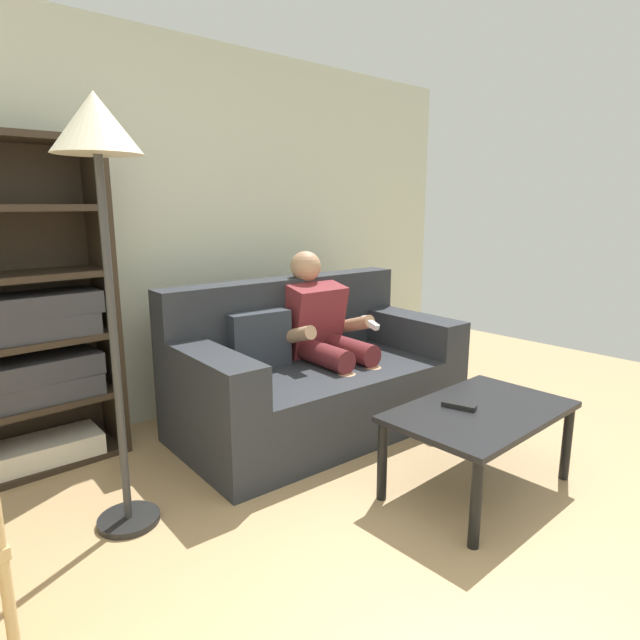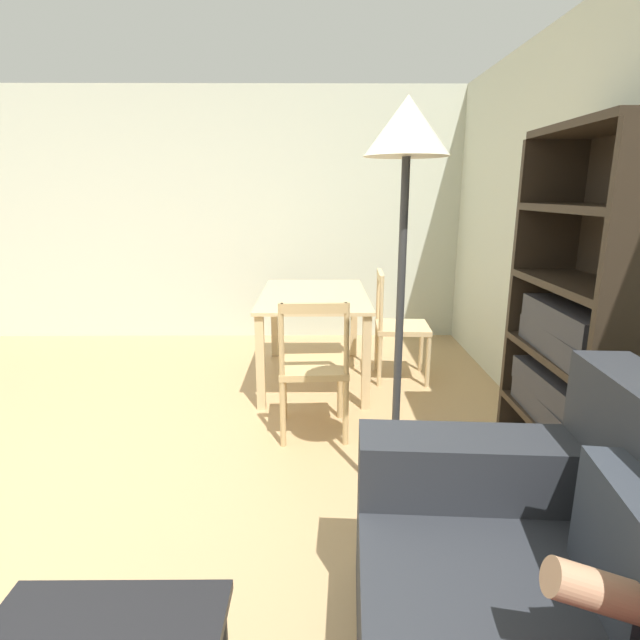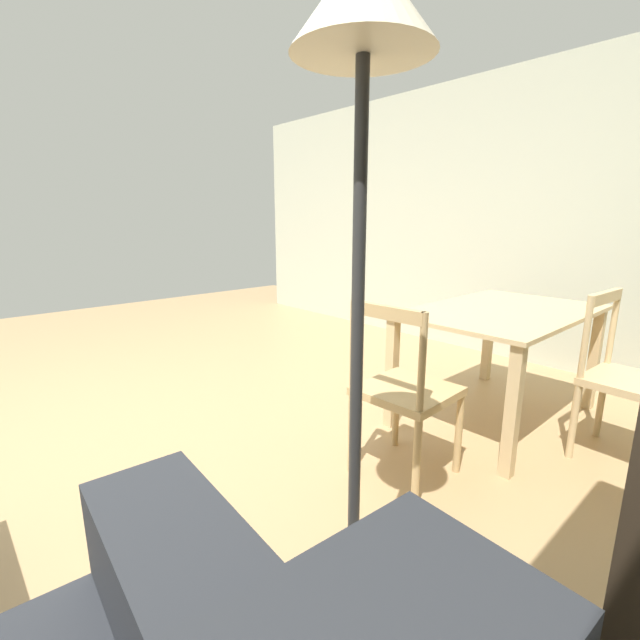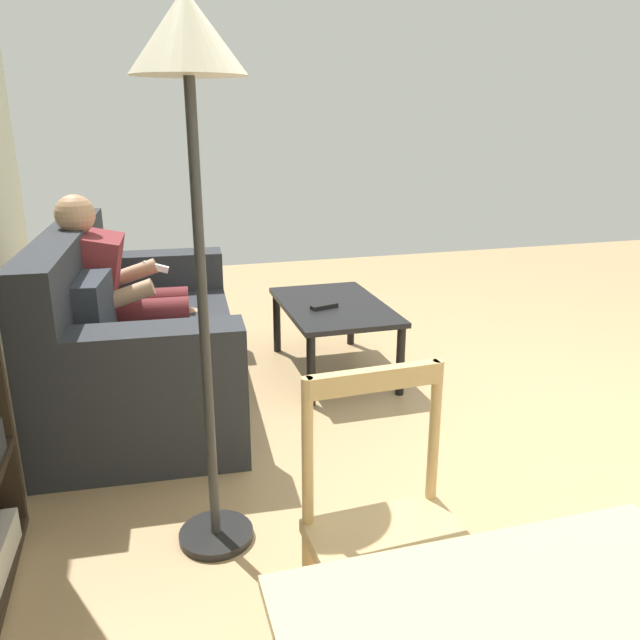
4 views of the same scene
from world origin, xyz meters
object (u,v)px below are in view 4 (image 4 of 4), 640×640
object	(u,v)px
couch	(133,341)
floor_lamp	(190,94)
tv_remote	(324,306)
coffee_table	(334,313)
person_lounging	(124,292)
dining_chair_facing_couch	(394,547)

from	to	relation	value
couch	floor_lamp	distance (m)	1.89
couch	tv_remote	size ratio (longest dim) A/B	11.14
couch	coffee_table	distance (m)	1.19
couch	tv_remote	bearing A→B (deg)	-89.21
couch	floor_lamp	xyz separation A→B (m)	(-1.38, -0.27, 1.25)
couch	person_lounging	size ratio (longest dim) A/B	1.66
couch	coffee_table	xyz separation A→B (m)	(0.09, -1.19, 0.04)
coffee_table	dining_chair_facing_couch	world-z (taller)	dining_chair_facing_couch
dining_chair_facing_couch	coffee_table	bearing A→B (deg)	-13.05
tv_remote	dining_chair_facing_couch	distance (m)	2.21
coffee_table	tv_remote	bearing A→B (deg)	131.58
couch	tv_remote	distance (m)	1.11
couch	person_lounging	xyz separation A→B (m)	(0.13, 0.03, 0.25)
person_lounging	floor_lamp	distance (m)	1.84
couch	tv_remote	world-z (taller)	couch
person_lounging	couch	bearing A→B (deg)	-169.21
person_lounging	tv_remote	distance (m)	1.15
dining_chair_facing_couch	floor_lamp	size ratio (longest dim) A/B	0.47
couch	dining_chair_facing_couch	world-z (taller)	couch
coffee_table	floor_lamp	xyz separation A→B (m)	(-1.47, 0.92, 1.21)
tv_remote	dining_chair_facing_couch	world-z (taller)	dining_chair_facing_couch
couch	dining_chair_facing_couch	size ratio (longest dim) A/B	2.12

